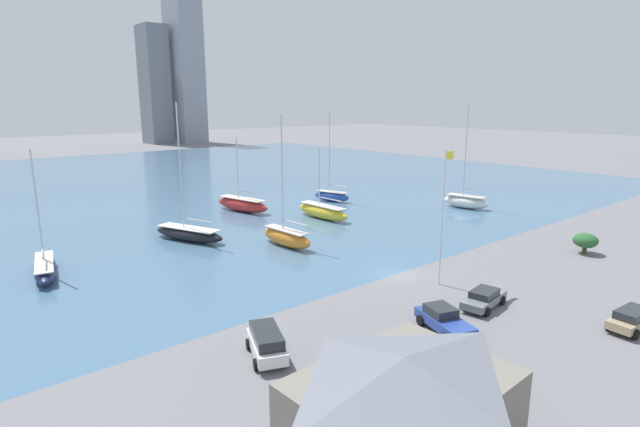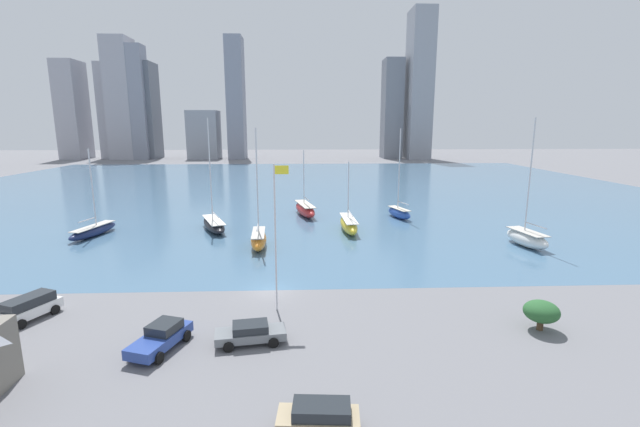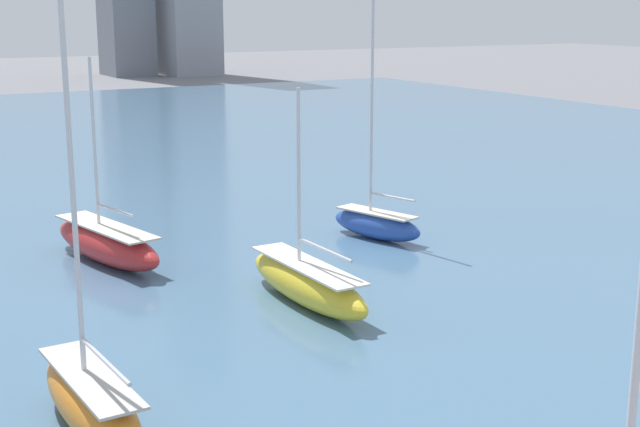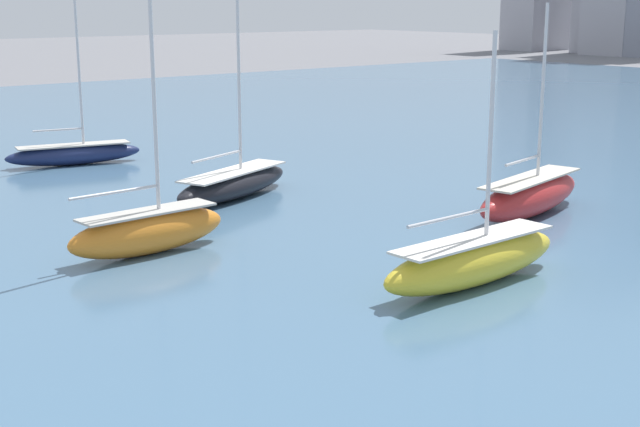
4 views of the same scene
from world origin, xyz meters
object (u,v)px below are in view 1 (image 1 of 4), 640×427
at_px(parked_wagon_tan, 631,319).
at_px(sailboat_black, 189,233).
at_px(flag_pole, 443,214).
at_px(sailboat_yellow, 323,211).
at_px(parked_sedan_gray, 484,298).
at_px(sailboat_orange, 286,237).
at_px(sailboat_navy, 45,268).
at_px(parked_pickup_blue, 444,320).
at_px(parked_suv_white, 267,342).
at_px(sailboat_blue, 332,195).
at_px(sailboat_white, 466,201).
at_px(sailboat_red, 242,204).
at_px(boat_shed, 403,406).

bearing_deg(parked_wagon_tan, sailboat_black, 22.08).
bearing_deg(flag_pole, sailboat_yellow, 71.73).
xyz_separation_m(parked_sedan_gray, parked_wagon_tan, (4.59, -9.40, 0.09)).
xyz_separation_m(flag_pole, sailboat_orange, (-3.48, 19.27, -5.58)).
relative_size(sailboat_navy, parked_pickup_blue, 2.24).
bearing_deg(parked_suv_white, parked_wagon_tan, -8.93).
distance_m(flag_pole, sailboat_black, 31.59).
xyz_separation_m(sailboat_blue, parked_suv_white, (-38.66, -37.38, 0.02)).
bearing_deg(parked_sedan_gray, sailboat_white, -62.58).
relative_size(sailboat_navy, sailboat_white, 0.75).
height_order(sailboat_black, sailboat_navy, sailboat_black).
xyz_separation_m(sailboat_white, parked_suv_white, (-51.38, -19.36, -0.08)).
bearing_deg(sailboat_yellow, sailboat_navy, -179.76).
bearing_deg(sailboat_navy, flag_pole, -31.56).
height_order(sailboat_orange, sailboat_red, sailboat_orange).
bearing_deg(sailboat_orange, sailboat_yellow, 29.68).
height_order(sailboat_black, parked_sedan_gray, sailboat_black).
height_order(flag_pole, sailboat_red, flag_pole).
bearing_deg(parked_pickup_blue, flag_pole, 57.36).
height_order(boat_shed, sailboat_white, sailboat_white).
bearing_deg(parked_pickup_blue, parked_wagon_tan, -20.62).
distance_m(sailboat_red, sailboat_yellow, 13.37).
xyz_separation_m(parked_sedan_gray, parked_suv_white, (-18.38, 4.66, 0.25)).
bearing_deg(parked_suv_white, sailboat_yellow, 66.97).
xyz_separation_m(sailboat_orange, sailboat_blue, (22.14, 17.09, -0.12)).
height_order(parked_sedan_gray, parked_wagon_tan, parked_wagon_tan).
bearing_deg(sailboat_white, boat_shed, -158.48).
relative_size(sailboat_yellow, sailboat_blue, 0.69).
bearing_deg(parked_sedan_gray, boat_shed, 102.68).
bearing_deg(sailboat_red, sailboat_yellow, -74.02).
xyz_separation_m(boat_shed, parked_suv_white, (0.33, 11.96, -1.51)).
height_order(boat_shed, parked_suv_white, boat_shed).
height_order(sailboat_orange, sailboat_navy, sailboat_orange).
xyz_separation_m(flag_pole, sailboat_yellow, (9.07, 27.46, -5.66)).
distance_m(sailboat_orange, sailboat_red, 20.86).
xyz_separation_m(parked_pickup_blue, parked_suv_white, (-12.20, 5.20, 0.16)).
distance_m(sailboat_navy, parked_wagon_tan, 51.33).
bearing_deg(parked_pickup_blue, sailboat_black, 114.28).
bearing_deg(sailboat_black, sailboat_blue, -7.85).
bearing_deg(parked_suv_white, sailboat_blue, 66.58).
bearing_deg(sailboat_blue, parked_wagon_tan, -124.16).
bearing_deg(parked_suv_white, sailboat_orange, 73.40).
height_order(sailboat_black, sailboat_blue, sailboat_black).
distance_m(boat_shed, sailboat_blue, 62.91).
bearing_deg(parked_wagon_tan, sailboat_red, 4.62).
relative_size(boat_shed, parked_wagon_tan, 2.36).
bearing_deg(sailboat_navy, parked_sedan_gray, -38.88).
distance_m(sailboat_navy, sailboat_white, 59.51).
distance_m(sailboat_blue, sailboat_navy, 47.39).
height_order(sailboat_blue, parked_pickup_blue, sailboat_blue).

